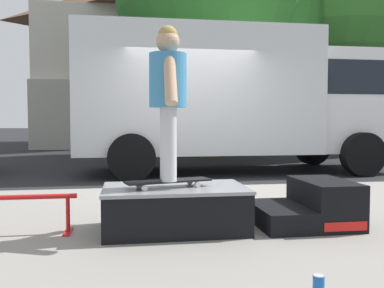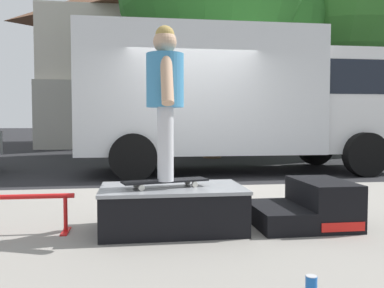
% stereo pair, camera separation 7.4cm
% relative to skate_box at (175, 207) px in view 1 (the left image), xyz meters
% --- Properties ---
extents(ground_plane, '(140.00, 140.00, 0.00)m').
position_rel_skate_box_xyz_m(ground_plane, '(0.78, 3.03, -0.33)').
color(ground_plane, black).
extents(sidewalk_slab, '(50.00, 5.00, 0.12)m').
position_rel_skate_box_xyz_m(sidewalk_slab, '(0.78, 0.03, -0.27)').
color(sidewalk_slab, gray).
rests_on(sidewalk_slab, ground).
extents(skate_box, '(1.30, 0.79, 0.40)m').
position_rel_skate_box_xyz_m(skate_box, '(0.00, 0.00, 0.00)').
color(skate_box, black).
rests_on(skate_box, sidewalk_slab).
extents(kicker_ramp, '(0.91, 0.81, 0.43)m').
position_rel_skate_box_xyz_m(kicker_ramp, '(1.32, -0.00, -0.04)').
color(kicker_ramp, black).
rests_on(kicker_ramp, sidewalk_slab).
extents(grind_rail, '(1.30, 0.28, 0.35)m').
position_rel_skate_box_xyz_m(grind_rail, '(-1.53, 0.06, 0.04)').
color(grind_rail, red).
rests_on(grind_rail, sidewalk_slab).
extents(skateboard, '(0.81, 0.40, 0.07)m').
position_rel_skate_box_xyz_m(skateboard, '(-0.06, -0.05, 0.24)').
color(skateboard, black).
rests_on(skateboard, skate_box).
extents(skater_kid, '(0.33, 0.71, 1.38)m').
position_rel_skate_box_xyz_m(skater_kid, '(-0.06, -0.05, 1.07)').
color(skater_kid, silver).
rests_on(skater_kid, skateboard).
extents(soda_can, '(0.07, 0.07, 0.13)m').
position_rel_skate_box_xyz_m(soda_can, '(0.65, -1.57, -0.15)').
color(soda_can, '#1959B2').
rests_on(soda_can, sidewalk_slab).
extents(box_truck, '(6.91, 2.63, 3.05)m').
position_rel_skate_box_xyz_m(box_truck, '(2.01, 5.23, 1.37)').
color(box_truck, silver).
rests_on(box_truck, ground).
extents(house_behind, '(9.54, 8.23, 8.40)m').
position_rel_skate_box_xyz_m(house_behind, '(0.16, 17.48, 3.91)').
color(house_behind, beige).
rests_on(house_behind, ground).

